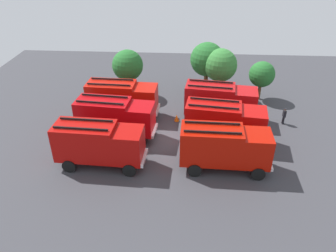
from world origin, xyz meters
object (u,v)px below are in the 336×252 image
at_px(fire_truck_0, 99,143).
at_px(firefighter_1, 139,117).
at_px(tree_1, 207,60).
at_px(traffic_cone_0, 177,118).
at_px(traffic_cone_1, 145,151).
at_px(fire_truck_3, 224,121).
at_px(tree_2, 220,65).
at_px(fire_truck_4, 122,97).
at_px(fire_truck_5, 220,100).
at_px(fire_truck_1, 224,146).
at_px(tree_3, 262,74).
at_px(fire_truck_2, 115,116).
at_px(firefighter_0, 284,115).
at_px(tree_0, 128,65).

height_order(fire_truck_0, firefighter_1, fire_truck_0).
distance_m(tree_1, traffic_cone_0, 8.74).
bearing_deg(firefighter_1, traffic_cone_1, -62.20).
distance_m(fire_truck_3, traffic_cone_0, 5.88).
height_order(tree_1, tree_2, tree_1).
relative_size(fire_truck_4, fire_truck_5, 0.98).
height_order(fire_truck_4, traffic_cone_0, fire_truck_4).
bearing_deg(fire_truck_3, fire_truck_1, -87.83).
relative_size(tree_1, tree_3, 1.35).
bearing_deg(fire_truck_2, firefighter_0, 16.98).
distance_m(fire_truck_3, firefighter_1, 8.47).
distance_m(firefighter_1, tree_3, 14.82).
relative_size(fire_truck_0, tree_3, 1.65).
relative_size(fire_truck_0, tree_0, 1.35).
distance_m(fire_truck_1, tree_1, 14.91).
distance_m(firefighter_1, tree_1, 11.33).
bearing_deg(tree_2, fire_truck_0, -127.79).
distance_m(fire_truck_5, firefighter_0, 6.52).
distance_m(fire_truck_5, tree_3, 7.13).
height_order(fire_truck_5, firefighter_0, fire_truck_5).
height_order(fire_truck_3, traffic_cone_1, fire_truck_3).
relative_size(fire_truck_0, tree_2, 1.28).
distance_m(firefighter_1, tree_2, 11.37).
bearing_deg(traffic_cone_0, tree_0, 134.81).
height_order(firefighter_0, tree_1, tree_1).
relative_size(fire_truck_2, tree_0, 1.36).
relative_size(fire_truck_3, traffic_cone_0, 10.57).
height_order(fire_truck_0, fire_truck_5, same).
bearing_deg(fire_truck_1, tree_3, 70.22).
bearing_deg(fire_truck_1, tree_0, 128.09).
relative_size(firefighter_0, tree_3, 0.39).
height_order(firefighter_1, tree_2, tree_2).
distance_m(fire_truck_4, tree_1, 11.12).
distance_m(tree_3, traffic_cone_1, 16.76).
bearing_deg(traffic_cone_0, fire_truck_0, -128.00).
relative_size(traffic_cone_0, traffic_cone_1, 1.21).
xyz_separation_m(fire_truck_4, tree_3, (14.84, 5.03, 0.84)).
relative_size(fire_truck_1, tree_1, 1.21).
bearing_deg(tree_2, tree_0, -179.18).
distance_m(fire_truck_4, fire_truck_5, 9.90).
height_order(fire_truck_3, fire_truck_4, same).
relative_size(firefighter_1, traffic_cone_1, 3.06).
relative_size(tree_2, tree_3, 1.29).
height_order(fire_truck_1, fire_truck_5, same).
distance_m(fire_truck_3, traffic_cone_1, 7.57).
relative_size(fire_truck_0, fire_truck_1, 1.01).
relative_size(fire_truck_2, tree_2, 1.29).
xyz_separation_m(fire_truck_5, tree_1, (-1.13, 6.61, 1.89)).
distance_m(tree_0, tree_1, 9.10).
bearing_deg(tree_0, fire_truck_0, -90.60).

